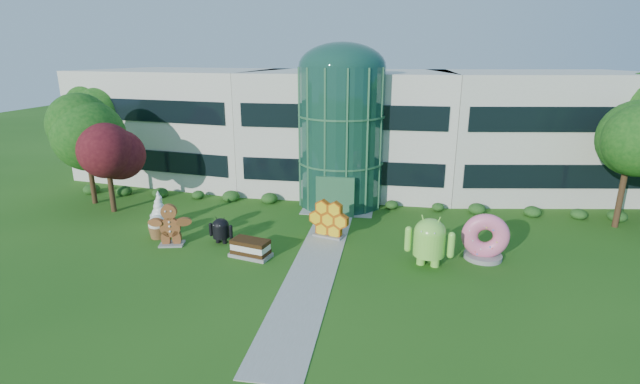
% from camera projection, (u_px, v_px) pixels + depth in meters
% --- Properties ---
extents(ground, '(140.00, 140.00, 0.00)m').
position_uv_depth(ground, '(311.00, 276.00, 23.10)').
color(ground, '#215114').
rests_on(ground, ground).
extents(building, '(46.00, 15.00, 9.30)m').
position_uv_depth(building, '(350.00, 128.00, 38.77)').
color(building, beige).
rests_on(building, ground).
extents(atrium, '(6.00, 6.00, 9.80)m').
position_uv_depth(atrium, '(341.00, 138.00, 33.03)').
color(atrium, '#194738').
rests_on(atrium, ground).
extents(walkway, '(2.40, 20.00, 0.04)m').
position_uv_depth(walkway, '(318.00, 259.00, 24.98)').
color(walkway, '#9E9E93').
rests_on(walkway, ground).
extents(tree_red, '(4.00, 4.00, 6.00)m').
position_uv_depth(tree_red, '(109.00, 170.00, 31.76)').
color(tree_red, '#3F0C14').
rests_on(tree_red, ground).
extents(trees_backdrop, '(52.00, 8.00, 8.40)m').
position_uv_depth(trees_backdrop, '(343.00, 145.00, 34.18)').
color(trees_backdrop, '#114511').
rests_on(trees_backdrop, ground).
extents(android_green, '(2.97, 2.29, 3.01)m').
position_uv_depth(android_green, '(429.00, 238.00, 23.90)').
color(android_green, '#83DD47').
rests_on(android_green, ground).
extents(android_black, '(1.67, 1.22, 1.77)m').
position_uv_depth(android_black, '(221.00, 229.00, 26.94)').
color(android_black, black).
rests_on(android_black, ground).
extents(donut, '(2.58, 1.35, 2.62)m').
position_uv_depth(donut, '(485.00, 236.00, 24.78)').
color(donut, '#F25C8D').
rests_on(donut, ground).
extents(gingerbread, '(2.89, 1.63, 2.51)m').
position_uv_depth(gingerbread, '(170.00, 224.00, 26.56)').
color(gingerbread, brown).
rests_on(gingerbread, ground).
extents(ice_cream_sandwich, '(2.44, 1.63, 1.00)m').
position_uv_depth(ice_cream_sandwich, '(250.00, 248.00, 25.21)').
color(ice_cream_sandwich, black).
rests_on(ice_cream_sandwich, ground).
extents(honeycomb, '(2.81, 1.64, 2.08)m').
position_uv_depth(honeycomb, '(329.00, 221.00, 27.80)').
color(honeycomb, yellow).
rests_on(honeycomb, ground).
extents(froyo, '(1.59, 1.59, 2.31)m').
position_uv_depth(froyo, '(159.00, 209.00, 29.60)').
color(froyo, white).
rests_on(froyo, ground).
extents(cupcake, '(1.49, 1.49, 1.41)m').
position_uv_depth(cupcake, '(158.00, 226.00, 27.82)').
color(cupcake, white).
rests_on(cupcake, ground).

